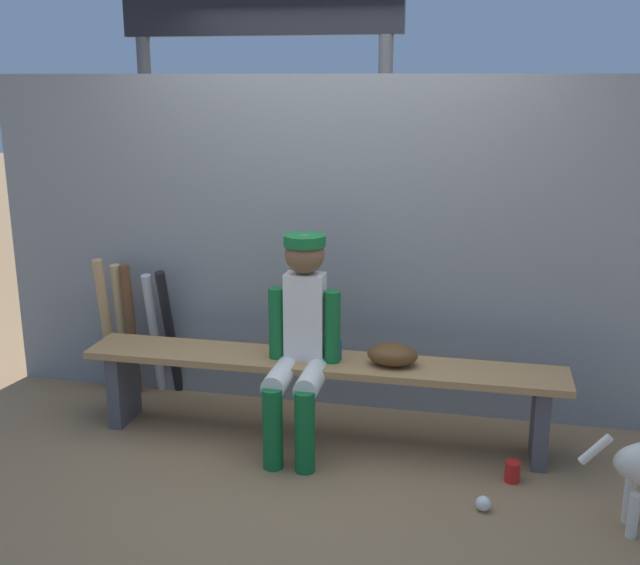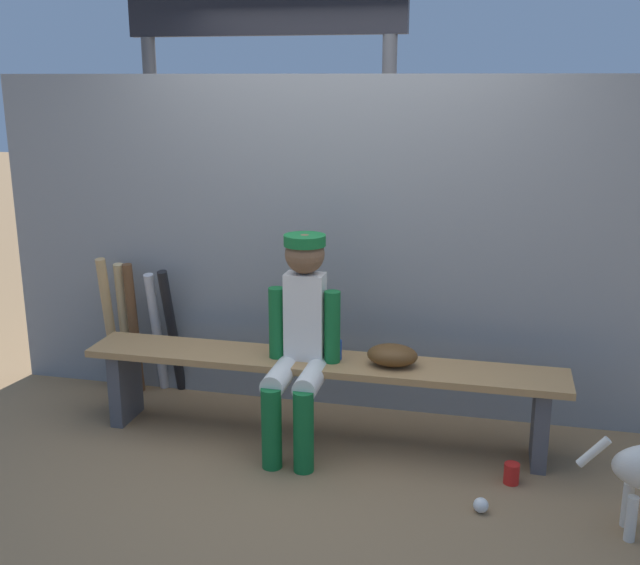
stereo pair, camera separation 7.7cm
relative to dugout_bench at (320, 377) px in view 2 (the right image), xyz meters
The scene contains 14 objects.
ground_plane 0.39m from the dugout_bench, ahead, with size 30.00×30.00×0.00m, color olive.
chainlink_fence 0.82m from the dugout_bench, 90.00° to the left, with size 4.43×0.03×2.05m, color gray.
dugout_bench is the anchor object (origin of this frame).
player_seated 0.31m from the dugout_bench, 126.73° to the right, with size 0.41×0.55×1.21m.
baseball_glove 0.44m from the dugout_bench, ahead, with size 0.28×0.20×0.12m, color #593819.
bat_aluminum_black 1.17m from the dugout_bench, 158.59° to the left, with size 0.06×0.06×0.87m, color black.
bat_aluminum_silver 1.27m from the dugout_bench, 160.36° to the left, with size 0.06×0.06×0.84m, color #B7B7BC.
bat_wood_dark 1.40m from the dugout_bench, 164.00° to the left, with size 0.06×0.06×0.89m, color brown.
bat_wood_natural 1.50m from the dugout_bench, 163.15° to the left, with size 0.06×0.06×0.88m, color tan.
bat_wood_tan 1.54m from the dugout_bench, 166.40° to the left, with size 0.06×0.06×0.93m, color tan.
baseball 1.15m from the dugout_bench, 31.63° to the right, with size 0.07×0.07×0.07m, color white.
cup_on_ground 1.16m from the dugout_bench, 13.62° to the right, with size 0.08×0.08×0.11m, color red.
cup_on_bench 0.18m from the dugout_bench, 18.23° to the left, with size 0.08×0.08×0.11m, color #1E47AD.
scoreboard 2.45m from the dugout_bench, 115.31° to the left, with size 2.27×0.27×3.28m.
Camera 2 is at (0.93, -3.94, 2.04)m, focal length 42.91 mm.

